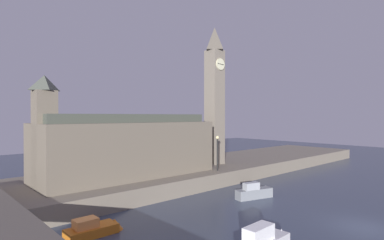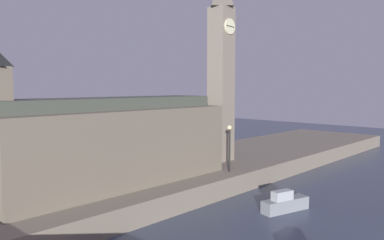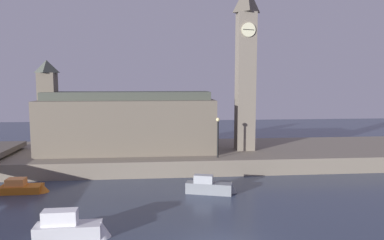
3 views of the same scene
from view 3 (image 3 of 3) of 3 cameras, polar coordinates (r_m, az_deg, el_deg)
far_embankment at (r=38.19m, az=-0.50°, el=-5.69°), size 70.00×12.00×1.50m
clock_tower at (r=37.32m, az=8.56°, el=8.54°), size 2.01×2.07×16.86m
parliament_hall at (r=36.81m, az=-10.61°, el=-0.40°), size 17.36×5.98×9.21m
streetlamp at (r=33.37m, az=4.15°, el=-2.03°), size 0.36×0.36×3.77m
boat_ferry_white at (r=21.69m, az=-18.56°, el=-16.01°), size 4.16×1.30×1.62m
boat_cruiser_grey at (r=28.06m, az=3.13°, el=-10.60°), size 4.10×1.87×1.48m
boat_patrol_orange at (r=31.15m, az=-25.00°, el=-9.76°), size 3.72×1.36×1.21m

